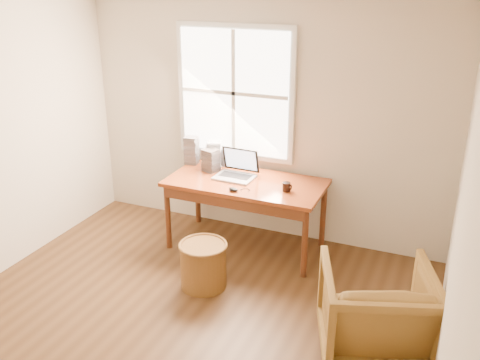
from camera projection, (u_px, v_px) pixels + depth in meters
The scene contains 11 objects.
room_shell at pixel (157, 185), 3.84m from camera, with size 4.04×4.54×2.64m.
desk at pixel (246, 183), 5.45m from camera, with size 1.60×0.80×0.04m, color brown.
armchair at pixel (376, 313), 3.98m from camera, with size 0.80×0.83×0.75m, color brown.
wicker_stool at pixel (203, 265), 4.94m from camera, with size 0.42×0.42×0.42m, color brown.
laptop at pixel (234, 166), 5.45m from camera, with size 0.37×0.39×0.28m, color #A8A9AF, non-canonical shape.
mouse at pixel (233, 189), 5.19m from camera, with size 0.10×0.06×0.03m, color black.
coffee_mug at pixel (286, 187), 5.18m from camera, with size 0.08×0.08×0.09m, color black.
cd_stack_a at pixel (214, 154), 5.77m from camera, with size 0.15×0.13×0.29m, color silver.
cd_stack_b at pixel (211, 160), 5.67m from camera, with size 0.16×0.14×0.24m, color black.
cd_stack_c at pixel (192, 150), 5.87m from camera, with size 0.14×0.12×0.31m, color #9394A0.
cd_stack_d at pixel (227, 157), 5.85m from camera, with size 0.15×0.13×0.19m, color #AEB2BA.
Camera 1 is at (1.91, -2.88, 2.77)m, focal length 40.00 mm.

